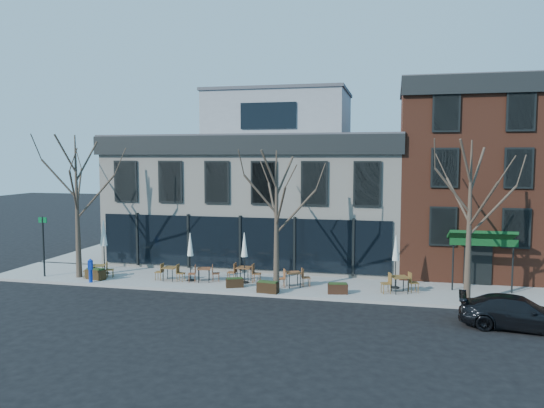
% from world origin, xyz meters
% --- Properties ---
extents(ground, '(120.00, 120.00, 0.00)m').
position_xyz_m(ground, '(0.00, 0.00, 0.00)').
color(ground, black).
rests_on(ground, ground).
extents(sidewalk_front, '(33.50, 4.70, 0.15)m').
position_xyz_m(sidewalk_front, '(3.25, -2.15, 0.07)').
color(sidewalk_front, gray).
rests_on(sidewalk_front, ground).
extents(sidewalk_side, '(4.50, 12.00, 0.15)m').
position_xyz_m(sidewalk_side, '(-11.25, 6.00, 0.07)').
color(sidewalk_side, gray).
rests_on(sidewalk_side, ground).
extents(corner_building, '(18.39, 10.39, 11.10)m').
position_xyz_m(corner_building, '(0.07, 5.07, 4.72)').
color(corner_building, beige).
rests_on(corner_building, ground).
extents(red_brick_building, '(8.20, 11.78, 11.18)m').
position_xyz_m(red_brick_building, '(13.00, 4.98, 5.64)').
color(red_brick_building, brown).
rests_on(red_brick_building, ground).
extents(tree_corner, '(3.93, 3.98, 7.92)m').
position_xyz_m(tree_corner, '(-8.49, -3.20, 4.25)').
color(tree_corner, '#382B21').
rests_on(tree_corner, sidewalk_front).
extents(tree_mid, '(3.50, 3.55, 7.04)m').
position_xyz_m(tree_mid, '(3.01, -3.90, 3.79)').
color(tree_mid, '#382B21').
rests_on(tree_mid, sidewalk_front).
extents(tree_right, '(3.72, 3.77, 7.48)m').
position_xyz_m(tree_right, '(12.01, -3.90, 4.02)').
color(tree_right, '#382B21').
rests_on(tree_right, sidewalk_front).
extents(sign_pole, '(0.50, 0.10, 3.40)m').
position_xyz_m(sign_pole, '(-10.50, -3.50, 2.07)').
color(sign_pole, black).
rests_on(sign_pole, sidewalk_front).
extents(parked_sedan, '(4.66, 2.29, 1.30)m').
position_xyz_m(parked_sedan, '(13.56, -6.86, 0.65)').
color(parked_sedan, black).
rests_on(parked_sedan, ground).
extents(call_box, '(0.26, 0.26, 1.30)m').
position_xyz_m(call_box, '(-7.16, -4.20, 0.84)').
color(call_box, '#0C2EA8').
rests_on(call_box, sidewalk_front).
extents(cafe_set_0, '(1.68, 1.01, 0.87)m').
position_xyz_m(cafe_set_0, '(-7.34, -3.11, 0.60)').
color(cafe_set_0, brown).
rests_on(cafe_set_0, sidewalk_front).
extents(cafe_set_1, '(1.73, 0.72, 0.91)m').
position_xyz_m(cafe_set_1, '(-3.17, -2.88, 0.62)').
color(cafe_set_1, brown).
rests_on(cafe_set_1, sidewalk_front).
extents(cafe_set_2, '(1.77, 0.92, 0.91)m').
position_xyz_m(cafe_set_2, '(-1.28, -2.69, 0.62)').
color(cafe_set_2, brown).
rests_on(cafe_set_2, sidewalk_front).
extents(cafe_set_3, '(1.88, 0.76, 0.99)m').
position_xyz_m(cafe_set_3, '(0.85, -2.24, 0.66)').
color(cafe_set_3, brown).
rests_on(cafe_set_3, sidewalk_front).
extents(cafe_set_4, '(1.81, 1.15, 0.94)m').
position_xyz_m(cafe_set_4, '(3.65, -2.73, 0.64)').
color(cafe_set_4, brown).
rests_on(cafe_set_4, sidewalk_front).
extents(cafe_set_5, '(1.95, 1.11, 1.01)m').
position_xyz_m(cafe_set_5, '(9.00, -2.73, 0.67)').
color(cafe_set_5, brown).
rests_on(cafe_set_5, sidewalk_front).
extents(umbrella_0, '(0.50, 0.50, 3.11)m').
position_xyz_m(umbrella_0, '(-7.56, -2.11, 2.35)').
color(umbrella_0, black).
rests_on(umbrella_0, sidewalk_front).
extents(umbrella_1, '(0.42, 0.42, 2.62)m').
position_xyz_m(umbrella_1, '(-2.05, -2.66, 2.00)').
color(umbrella_1, black).
rests_on(umbrella_1, sidewalk_front).
extents(umbrella_2, '(0.43, 0.43, 2.72)m').
position_xyz_m(umbrella_2, '(0.94, -2.50, 2.07)').
color(umbrella_2, black).
rests_on(umbrella_2, sidewalk_front).
extents(umbrella_4, '(0.44, 0.44, 2.73)m').
position_xyz_m(umbrella_4, '(8.78, -1.79, 2.08)').
color(umbrella_4, black).
rests_on(umbrella_4, sidewalk_front).
extents(planter_0, '(1.18, 0.67, 0.62)m').
position_xyz_m(planter_0, '(-7.28, -3.50, 0.46)').
color(planter_0, '#332311').
rests_on(planter_0, sidewalk_front).
extents(planter_1, '(0.96, 0.69, 0.50)m').
position_xyz_m(planter_1, '(0.70, -3.50, 0.40)').
color(planter_1, black).
rests_on(planter_1, sidewalk_front).
extents(planter_2, '(1.09, 0.54, 0.59)m').
position_xyz_m(planter_2, '(2.63, -4.20, 0.44)').
color(planter_2, black).
rests_on(planter_2, sidewalk_front).
extents(planter_3, '(1.03, 0.57, 0.54)m').
position_xyz_m(planter_3, '(6.03, -3.59, 0.42)').
color(planter_3, black).
rests_on(planter_3, sidewalk_front).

